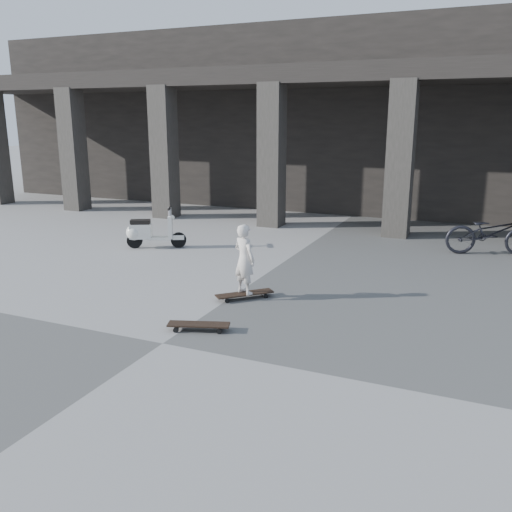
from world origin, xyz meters
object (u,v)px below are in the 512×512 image
at_px(bicycle, 491,233).
at_px(skateboard_spare, 199,325).
at_px(child, 244,259).
at_px(scooter, 146,232).
at_px(longboard, 245,294).

bearing_deg(bicycle, skateboard_spare, 134.61).
bearing_deg(child, skateboard_spare, 111.89).
height_order(skateboard_spare, scooter, scooter).
relative_size(skateboard_spare, bicycle, 0.48).
relative_size(child, scooter, 0.92).
relative_size(skateboard_spare, child, 0.77).
bearing_deg(child, scooter, -11.18).
relative_size(longboard, bicycle, 0.45).
distance_m(skateboard_spare, scooter, 5.55).
xyz_separation_m(child, scooter, (-3.75, 2.49, -0.32)).
relative_size(child, bicycle, 0.62).
xyz_separation_m(skateboard_spare, bicycle, (3.87, 6.68, 0.43)).
bearing_deg(longboard, skateboard_spare, -135.68).
height_order(longboard, scooter, scooter).
xyz_separation_m(skateboard_spare, child, (0.01, 1.60, 0.63)).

